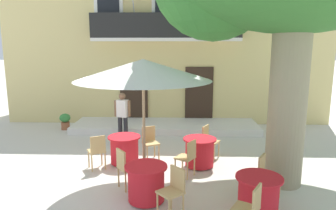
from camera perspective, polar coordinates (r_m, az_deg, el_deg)
ground_plane at (r=8.01m, az=-4.14°, el=-12.17°), size 120.00×120.00×0.00m
building_facade at (r=14.34m, az=0.02°, el=13.32°), size 13.00×5.09×7.50m
entrance_step_platform at (r=11.82m, az=-0.47°, el=-3.88°), size 6.86×1.83×0.25m
cafe_table_near_tree at (r=8.28m, az=5.77°, el=-8.51°), size 0.86×0.86×0.76m
cafe_chair_near_tree_0 at (r=7.58m, az=3.61°, el=-9.23°), size 0.55×0.55×0.91m
cafe_chair_near_tree_1 at (r=8.92m, az=7.42°, el=-6.20°), size 0.54×0.54×0.91m
cafe_table_middle at (r=6.52m, az=-4.00°, el=-13.99°), size 0.86×0.86×0.76m
cafe_chair_middle_0 at (r=5.98m, az=1.00°, el=-14.94°), size 0.57×0.57×0.91m
cafe_chair_middle_1 at (r=7.04m, az=-7.76°, el=-10.93°), size 0.56×0.56×0.91m
cafe_table_front at (r=8.50m, az=-7.94°, el=-8.04°), size 0.86×0.86×0.76m
cafe_chair_front_0 at (r=8.74m, az=-3.32°, el=-6.48°), size 0.53×0.53×0.91m
cafe_chair_front_1 at (r=8.19m, az=-12.80°, el=-7.94°), size 0.54×0.54×0.91m
cafe_table_far_side at (r=6.26m, az=16.14°, el=-15.55°), size 0.86×0.86×0.76m
cafe_chair_far_side_0 at (r=6.88m, az=17.49°, el=-11.88°), size 0.55×0.55×0.91m
cafe_chair_far_side_1 at (r=5.53m, az=14.72°, el=-17.56°), size 0.55×0.55×0.91m
cafe_umbrella at (r=6.59m, az=-4.56°, el=6.31°), size 2.90×2.90×2.85m
ground_planter_left at (r=12.40m, az=-18.25°, el=-2.71°), size 0.40×0.40×0.61m
pedestrian_near_entrance at (r=10.27m, az=-8.28°, el=-1.70°), size 0.53×0.32×1.63m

